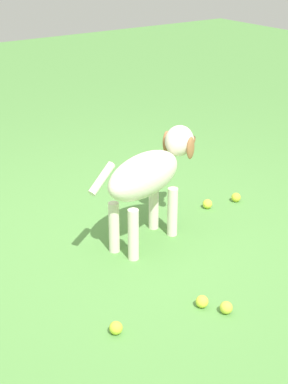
{
  "coord_description": "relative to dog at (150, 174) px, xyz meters",
  "views": [
    {
      "loc": [
        2.68,
        -1.77,
        1.8
      ],
      "look_at": [
        0.02,
        0.1,
        0.34
      ],
      "focal_mm": 56.05,
      "sensor_mm": 36.0,
      "label": 1
    }
  ],
  "objects": [
    {
      "name": "dog",
      "position": [
        0.0,
        0.0,
        0.0
      ],
      "size": [
        0.41,
        0.95,
        0.66
      ],
      "rotation": [
        0.0,
        0.0,
        1.86
      ],
      "color": "silver",
      "rests_on": "ground"
    },
    {
      "name": "tennis_ball_0",
      "position": [
        0.86,
        -0.14,
        -0.41
      ],
      "size": [
        0.07,
        0.07,
        0.07
      ],
      "primitive_type": "sphere",
      "color": "#C2D23C",
      "rests_on": "ground"
    },
    {
      "name": "tennis_ball_3",
      "position": [
        -0.13,
        0.58,
        -0.41
      ],
      "size": [
        0.07,
        0.07,
        0.07
      ],
      "primitive_type": "sphere",
      "color": "#D3E33C",
      "rests_on": "ground"
    },
    {
      "name": "ground",
      "position": [
        -0.01,
        -0.15,
        -0.44
      ],
      "size": [
        14.0,
        14.0,
        0.0
      ],
      "primitive_type": "plane",
      "color": "#548C42"
    },
    {
      "name": "tennis_ball_4",
      "position": [
        0.75,
        -0.21,
        -0.41
      ],
      "size": [
        0.07,
        0.07,
        0.07
      ],
      "primitive_type": "sphere",
      "color": "#D6E13C",
      "rests_on": "ground"
    },
    {
      "name": "tennis_ball_2",
      "position": [
        -0.1,
        0.82,
        -0.41
      ],
      "size": [
        0.07,
        0.07,
        0.07
      ],
      "primitive_type": "sphere",
      "color": "#CAD236",
      "rests_on": "ground"
    },
    {
      "name": "tennis_ball_1",
      "position": [
        0.68,
        -0.68,
        -0.41
      ],
      "size": [
        0.07,
        0.07,
        0.07
      ],
      "primitive_type": "sphere",
      "color": "#BFDB35",
      "rests_on": "ground"
    }
  ]
}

